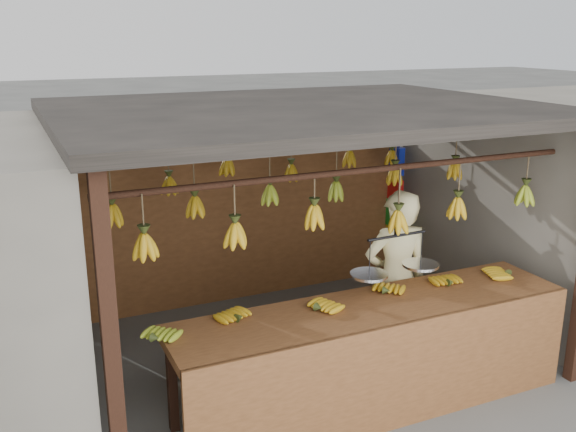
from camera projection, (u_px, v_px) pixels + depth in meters
name	position (u px, v px, depth m)	size (l,w,h in m)	color
ground	(301.00, 350.00, 6.33)	(80.00, 80.00, 0.00)	#5B5B57
stall	(287.00, 147.00, 6.07)	(4.30, 3.30, 2.40)	black
counter	(380.00, 334.00, 5.11)	(3.59, 0.77, 0.96)	brown
hanging_bananas	(302.00, 191.00, 5.88)	(3.59, 2.25, 0.40)	#C08E14
balance_scale	(396.00, 265.00, 5.28)	(0.82, 0.32, 0.88)	black
vendor	(396.00, 280.00, 5.84)	(0.62, 0.41, 1.69)	beige
bag_bundles	(395.00, 200.00, 8.00)	(0.08, 0.26, 1.28)	#1426BF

